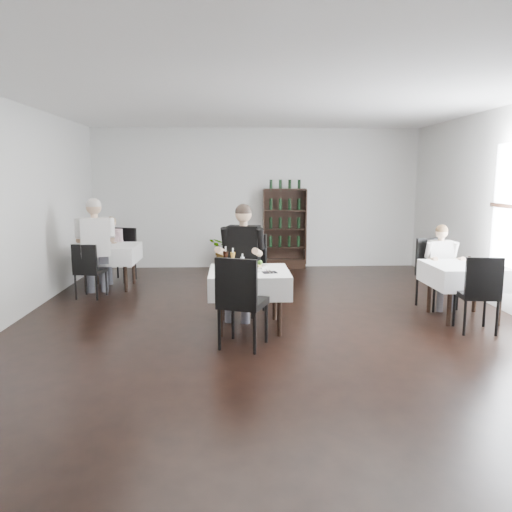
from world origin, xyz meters
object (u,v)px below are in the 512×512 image
Objects in this scene: wine_shelf at (285,229)px; diner_main at (242,252)px; potted_tree at (229,250)px; main_table at (249,282)px.

wine_shelf reaches higher than diner_main.
wine_shelf is 2.04× the size of potted_tree.
wine_shelf is at bearing 5.44° from potted_tree.
potted_tree is 3.70m from diner_main.
main_table is 4.22m from potted_tree.
wine_shelf is 1.28m from potted_tree.
wine_shelf is at bearing 78.22° from main_table.
potted_tree is at bearing -174.56° from wine_shelf.
potted_tree is (-0.30, 4.20, -0.19)m from main_table.
diner_main is at bearing -86.51° from potted_tree.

